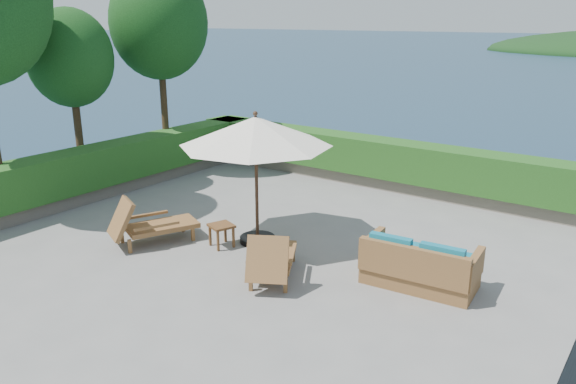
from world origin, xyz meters
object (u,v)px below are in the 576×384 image
Objects in this scene: patio_umbrella at (256,133)px; lounge_right at (272,258)px; side_table at (221,228)px; wicker_loveseat at (419,267)px; lounge_left at (149,224)px.

lounge_right is (1.33, -1.23, -1.93)m from patio_umbrella.
patio_umbrella reaches higher than lounge_right.
side_table is 0.29× the size of wicker_loveseat.
patio_umbrella is 2.97m from lounge_left.
lounge_right is (3.12, 0.16, -0.01)m from lounge_left.
side_table is at bearing -125.03° from patio_umbrella.
lounge_left is at bearing -150.48° from side_table.
wicker_loveseat is at bearing -0.02° from lounge_right.
lounge_right is 3.22× the size of side_table.
lounge_left is 3.12m from lounge_right.
patio_umbrella is 2.11m from side_table.
lounge_right is 2.61m from wicker_loveseat.
lounge_left reaches higher than side_table.
patio_umbrella is 1.94× the size of lounge_right.
patio_umbrella is at bearing 62.31° from lounge_left.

